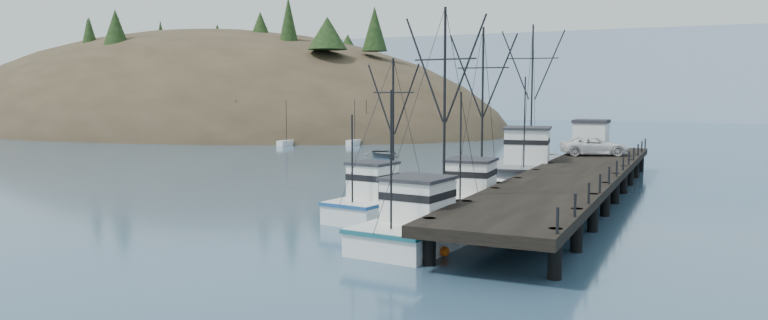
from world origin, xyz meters
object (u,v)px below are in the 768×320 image
Objects in this scene: trawler_mid at (385,202)px; trawler_near at (434,224)px; work_vessel at (529,168)px; pier at (575,176)px; motorboat at (384,157)px; pickup_truck at (595,146)px; pier_shed at (591,135)px; trawler_far at (477,196)px.

trawler_near is at bearing -45.31° from trawler_mid.
trawler_near is 23.12m from work_vessel.
motorboat is (-24.96, 23.39, -1.69)m from pier.
pier_shed is at bearing -11.93° from pickup_truck.
work_vessel is 25.49m from motorboat.
trawler_near is at bearing -85.69° from trawler_far.
motorboat is at bearing 124.38° from trawler_far.
work_vessel reaches higher than trawler_mid.
motorboat is at bearing 165.63° from pier_shed.
pickup_truck is at bearing 76.78° from trawler_far.
pier is at bearing 74.78° from trawler_near.
pier_shed is 24.46m from motorboat.
pier is 8.03× the size of pickup_truck.
trawler_near is 1.23× the size of trawler_mid.
trawler_mid is 28.88m from pier_shed.
work_vessel is 6.69m from pickup_truck.
pier_shed is (2.67, 32.72, 2.60)m from trawler_near.
pickup_truck is (0.99, -4.75, -0.66)m from pier_shed.
work_vessel is at bearing 114.61° from pickup_truck.
work_vessel reaches higher than pickup_truck.
pickup_truck is 0.96× the size of motorboat.
trawler_far is at bearing 46.19° from trawler_mid.
motorboat is at bearing 142.16° from work_vessel.
trawler_far is 19.19m from pickup_truck.
work_vessel reaches higher than pier.
pickup_truck is (4.37, 18.59, 1.94)m from trawler_far.
motorboat is (-15.85, 33.75, -0.82)m from trawler_mid.
pier_shed is (-1.50, 17.38, 1.73)m from pier.
trawler_mid is (-9.10, -10.36, -0.87)m from pier.
trawler_mid is 24.62m from pickup_truck.
pier is at bearing 48.70° from trawler_mid.
work_vessel is 10.41m from pier_shed.
pier is 7.75m from trawler_far.
trawler_near is at bearing -94.67° from pier_shed.
trawler_near is at bearing 148.90° from pickup_truck.
trawler_mid is at bearing 134.69° from trawler_near.
motorboat is (-20.11, 15.62, -1.23)m from work_vessel.
work_vessel reaches higher than trawler_near.
trawler_far is at bearing -98.24° from pier_shed.
pickup_truck is (4.34, 4.86, 1.53)m from work_vessel.
pickup_truck reaches higher than motorboat.
work_vessel is at bearing 121.99° from pier.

